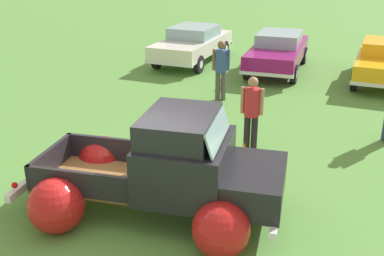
{
  "coord_description": "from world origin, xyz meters",
  "views": [
    {
      "loc": [
        4.13,
        -6.03,
        4.53
      ],
      "look_at": [
        0.0,
        1.54,
        1.07
      ],
      "focal_mm": 43.33,
      "sensor_mm": 36.0,
      "label": 1
    }
  ],
  "objects_px": {
    "show_car_0": "(193,43)",
    "show_car_2": "(384,60)",
    "spectator_2": "(221,67)",
    "lane_cone_0": "(244,156)",
    "show_car_1": "(278,50)",
    "spectator_1": "(252,109)",
    "vintage_pickup_truck": "(171,176)"
  },
  "relations": [
    {
      "from": "show_car_2",
      "to": "lane_cone_0",
      "type": "relative_size",
      "value": 7.0
    },
    {
      "from": "show_car_1",
      "to": "show_car_2",
      "type": "relative_size",
      "value": 1.12
    },
    {
      "from": "show_car_2",
      "to": "spectator_1",
      "type": "height_order",
      "value": "spectator_1"
    },
    {
      "from": "show_car_0",
      "to": "show_car_1",
      "type": "bearing_deg",
      "value": 89.28
    },
    {
      "from": "spectator_2",
      "to": "lane_cone_0",
      "type": "xyz_separation_m",
      "value": [
        2.46,
        -4.04,
        -0.75
      ]
    },
    {
      "from": "show_car_2",
      "to": "spectator_2",
      "type": "bearing_deg",
      "value": -48.1
    },
    {
      "from": "show_car_0",
      "to": "lane_cone_0",
      "type": "height_order",
      "value": "show_car_0"
    },
    {
      "from": "spectator_1",
      "to": "lane_cone_0",
      "type": "xyz_separation_m",
      "value": [
        0.24,
        -0.95,
        -0.71
      ]
    },
    {
      "from": "show_car_0",
      "to": "show_car_1",
      "type": "relative_size",
      "value": 0.97
    },
    {
      "from": "show_car_1",
      "to": "spectator_2",
      "type": "distance_m",
      "value": 4.28
    },
    {
      "from": "vintage_pickup_truck",
      "to": "spectator_1",
      "type": "xyz_separation_m",
      "value": [
        0.21,
        3.2,
        0.26
      ]
    },
    {
      "from": "vintage_pickup_truck",
      "to": "spectator_1",
      "type": "height_order",
      "value": "vintage_pickup_truck"
    },
    {
      "from": "spectator_1",
      "to": "spectator_2",
      "type": "xyz_separation_m",
      "value": [
        -2.23,
        3.08,
        0.04
      ]
    },
    {
      "from": "lane_cone_0",
      "to": "show_car_0",
      "type": "bearing_deg",
      "value": 124.97
    },
    {
      "from": "show_car_0",
      "to": "show_car_2",
      "type": "height_order",
      "value": "same"
    },
    {
      "from": "spectator_1",
      "to": "show_car_1",
      "type": "bearing_deg",
      "value": -175.36
    },
    {
      "from": "show_car_0",
      "to": "spectator_2",
      "type": "xyz_separation_m",
      "value": [
        3.1,
        -3.92,
        0.27
      ]
    },
    {
      "from": "show_car_1",
      "to": "show_car_2",
      "type": "height_order",
      "value": "same"
    },
    {
      "from": "show_car_0",
      "to": "show_car_2",
      "type": "distance_m",
      "value": 7.21
    },
    {
      "from": "show_car_2",
      "to": "lane_cone_0",
      "type": "distance_m",
      "value": 8.67
    },
    {
      "from": "spectator_2",
      "to": "lane_cone_0",
      "type": "bearing_deg",
      "value": 8.43
    },
    {
      "from": "show_car_1",
      "to": "vintage_pickup_truck",
      "type": "bearing_deg",
      "value": -1.0
    },
    {
      "from": "vintage_pickup_truck",
      "to": "show_car_0",
      "type": "bearing_deg",
      "value": 102.12
    },
    {
      "from": "show_car_2",
      "to": "lane_cone_0",
      "type": "xyz_separation_m",
      "value": [
        -1.63,
        -8.5,
        -0.47
      ]
    },
    {
      "from": "show_car_1",
      "to": "spectator_2",
      "type": "height_order",
      "value": "spectator_2"
    },
    {
      "from": "show_car_1",
      "to": "spectator_2",
      "type": "xyz_separation_m",
      "value": [
        -0.37,
        -4.26,
        0.27
      ]
    },
    {
      "from": "show_car_1",
      "to": "lane_cone_0",
      "type": "bearing_deg",
      "value": 4.29
    },
    {
      "from": "show_car_0",
      "to": "spectator_2",
      "type": "relative_size",
      "value": 2.62
    },
    {
      "from": "spectator_1",
      "to": "spectator_2",
      "type": "relative_size",
      "value": 0.97
    },
    {
      "from": "vintage_pickup_truck",
      "to": "show_car_2",
      "type": "height_order",
      "value": "vintage_pickup_truck"
    },
    {
      "from": "vintage_pickup_truck",
      "to": "show_car_0",
      "type": "distance_m",
      "value": 11.42
    },
    {
      "from": "show_car_1",
      "to": "spectator_1",
      "type": "bearing_deg",
      "value": 4.33
    }
  ]
}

